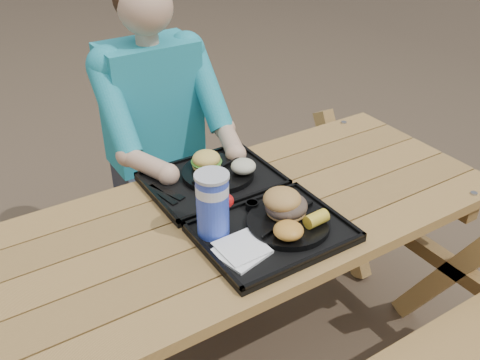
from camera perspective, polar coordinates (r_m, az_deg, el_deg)
picnic_table at (r=2.00m, az=0.00°, el=-12.40°), size 1.80×1.49×0.75m
tray_near at (r=1.66m, az=3.50°, el=-5.70°), size 0.45×0.35×0.02m
tray_far at (r=1.91m, az=-2.97°, el=-0.14°), size 0.45×0.35×0.02m
plate_near at (r=1.67m, az=5.17°, el=-4.61°), size 0.26×0.26×0.02m
plate_far at (r=1.92m, az=-2.36°, el=0.75°), size 0.26×0.26×0.02m
napkin_stack at (r=1.56m, az=0.07°, el=-7.60°), size 0.17×0.17×0.02m
soda_cup at (r=1.59m, az=-2.94°, el=-2.77°), size 0.10×0.10×0.20m
condiment_bbq at (r=1.74m, az=1.29°, el=-2.74°), size 0.04×0.04×0.03m
condiment_mustard at (r=1.76m, az=3.27°, el=-2.38°), size 0.05×0.05×0.03m
sandwich at (r=1.66m, az=5.03°, el=-1.67°), size 0.13×0.13×0.13m
mac_cheese at (r=1.59m, az=5.19°, el=-5.38°), size 0.09×0.09×0.05m
corn_cob at (r=1.65m, az=8.14°, el=-4.12°), size 0.08×0.08×0.04m
cutlery_far at (r=1.84m, az=-7.83°, el=-1.22°), size 0.08×0.15×0.01m
burger at (r=1.92m, az=-3.63°, el=2.63°), size 0.10×0.10×0.09m
baked_beans at (r=1.84m, az=-2.80°, el=0.23°), size 0.08×0.08×0.03m
potato_salad at (r=1.89m, az=0.36°, el=1.47°), size 0.09×0.09×0.05m
diner at (r=2.36m, az=-8.77°, el=2.77°), size 0.48×0.84×1.28m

